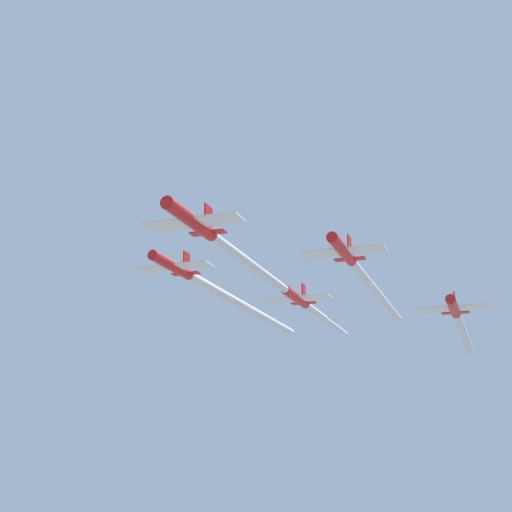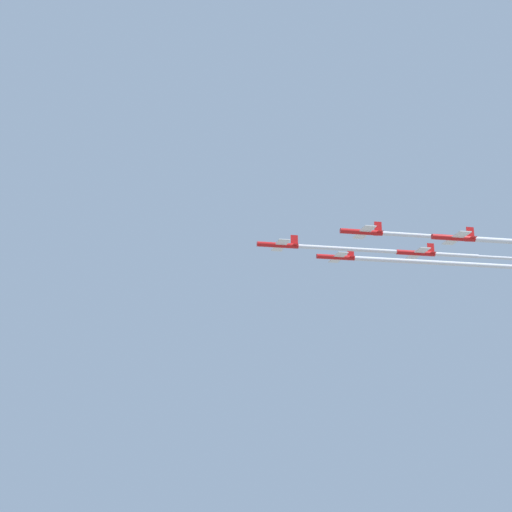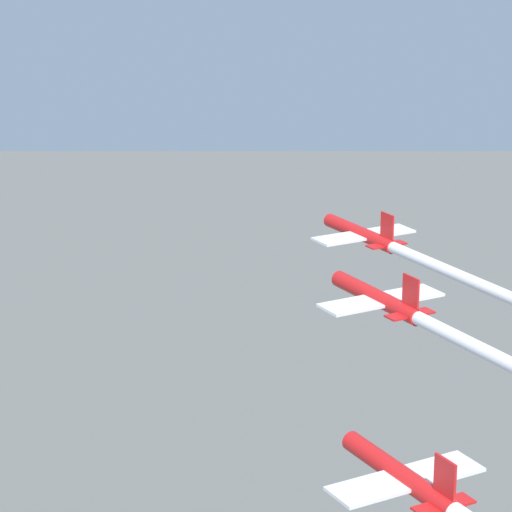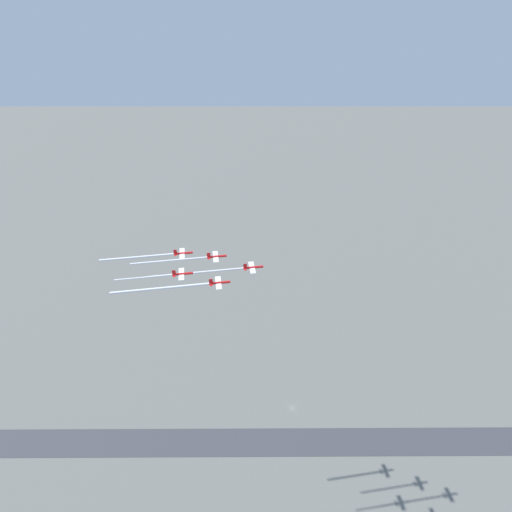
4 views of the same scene
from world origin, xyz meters
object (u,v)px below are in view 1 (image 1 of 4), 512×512
Objects in this scene: jet_3 at (454,307)px; jet_4 at (297,298)px; jet_1 at (343,250)px; jet_2 at (173,266)px; jet_0 at (192,221)px.

jet_4 reaches higher than jet_3.
jet_1 is 21.45m from jet_3.
jet_3 is (-21.16, 30.23, -3.81)m from jet_2.
jet_1 is (-19.12, 8.92, 1.01)m from jet_0.
jet_2 is at bearing -59.53° from jet_0.
jet_0 is 21.13m from jet_1.
jet_3 is (-19.12, 8.92, -3.83)m from jet_1.
jet_1 is 21.13m from jet_4.
jet_1 reaches higher than jet_3.
jet_0 is 1.00× the size of jet_1.
jet_0 is 36.38m from jet_4.
jet_2 is 37.09m from jet_3.
jet_4 is at bearing -59.53° from jet_1.
jet_1 is 1.00× the size of jet_4.
jet_2 reaches higher than jet_3.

